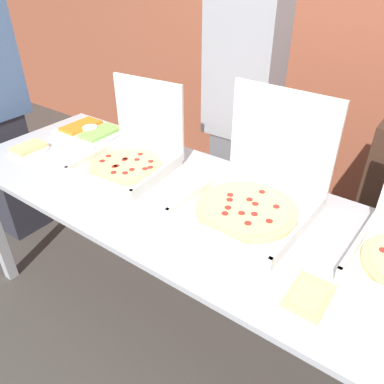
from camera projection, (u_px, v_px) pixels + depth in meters
ground_plane at (192, 327)px, 2.09m from camera, size 16.00×16.00×0.00m
brick_wall_behind at (342, 17)px, 2.49m from camera, size 10.00×0.06×2.80m
buffet_table at (192, 219)px, 1.68m from camera, size 2.45×0.83×0.85m
pizza_box_far_left at (131, 154)px, 1.85m from camera, size 0.44×0.46×0.41m
pizza_box_far_right at (255, 192)px, 1.54m from camera, size 0.49×0.51×0.47m
paper_plate_front_left at (29, 148)px, 2.05m from camera, size 0.21×0.21×0.03m
paper_plate_front_center at (309, 297)px, 1.17m from camera, size 0.24×0.24×0.03m
veggie_tray at (91, 132)px, 2.21m from camera, size 0.37×0.29×0.05m
person_guest_cap at (240, 120)px, 2.16m from camera, size 0.40×0.22×1.80m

